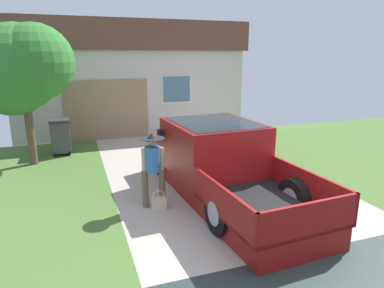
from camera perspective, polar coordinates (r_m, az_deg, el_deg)
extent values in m
cube|color=#BBAFA1|center=(9.67, 1.63, -4.35)|extent=(5.20, 9.00, 0.06)
cube|color=maroon|center=(7.67, 5.77, -7.70)|extent=(2.07, 5.38, 0.42)
cube|color=maroon|center=(7.99, 3.57, -0.59)|extent=(2.04, 2.28, 1.20)
cube|color=#1E2833|center=(7.91, 3.62, 1.92)|extent=(1.80, 2.09, 0.51)
cube|color=maroon|center=(9.41, -0.53, -0.06)|extent=(1.97, 0.98, 0.62)
cube|color=black|center=(6.40, 12.38, -10.37)|extent=(2.05, 2.36, 0.06)
cube|color=maroon|center=(5.84, 4.89, -9.73)|extent=(0.19, 2.25, 0.59)
cube|color=maroon|center=(6.85, 18.96, -6.76)|extent=(0.19, 2.25, 0.59)
cube|color=maroon|center=(5.53, 19.13, -12.04)|extent=(1.92, 0.17, 0.59)
cube|color=black|center=(8.24, -5.39, 1.73)|extent=(0.11, 0.19, 0.20)
cylinder|color=black|center=(9.11, -5.06, -2.76)|extent=(0.31, 0.81, 0.80)
cylinder|color=#9E9EA3|center=(9.11, -5.06, -2.76)|extent=(0.31, 0.46, 0.44)
cylinder|color=black|center=(9.72, 4.31, -1.63)|extent=(0.31, 0.81, 0.80)
cylinder|color=#9E9EA3|center=(9.72, 4.31, -1.63)|extent=(0.31, 0.46, 0.44)
cylinder|color=black|center=(6.20, 4.68, -11.44)|extent=(0.31, 0.81, 0.80)
cylinder|color=#9E9EA3|center=(6.20, 4.68, -11.44)|extent=(0.31, 0.46, 0.44)
cylinder|color=black|center=(7.06, 16.92, -8.69)|extent=(0.31, 0.81, 0.80)
cylinder|color=#9E9EA3|center=(7.06, 16.92, -8.69)|extent=(0.31, 0.46, 0.44)
cylinder|color=brown|center=(7.25, -7.88, -7.48)|extent=(0.13, 0.13, 0.81)
cylinder|color=brown|center=(7.30, -5.04, -7.25)|extent=(0.13, 0.13, 0.81)
cylinder|color=#3870B2|center=(7.06, -6.60, -2.54)|extent=(0.32, 0.32, 0.53)
cylinder|color=tan|center=(7.06, -8.10, -3.23)|extent=(0.09, 0.09, 0.62)
cylinder|color=tan|center=(7.11, -5.09, -3.02)|extent=(0.09, 0.09, 0.62)
sphere|color=tan|center=(6.95, -6.70, 0.55)|extent=(0.21, 0.21, 0.21)
cylinder|color=#232328|center=(6.94, -6.71, 0.93)|extent=(0.50, 0.50, 0.01)
cone|color=#232328|center=(6.93, -6.72, 1.41)|extent=(0.22, 0.22, 0.12)
cube|color=beige|center=(7.25, -5.62, -9.88)|extent=(0.29, 0.21, 0.23)
torus|color=beige|center=(7.19, -5.66, -8.68)|extent=(0.27, 0.02, 0.27)
cube|color=beige|center=(16.53, -11.30, 9.30)|extent=(8.99, 6.46, 3.30)
cube|color=brown|center=(16.48, -11.71, 17.00)|extent=(9.35, 6.72, 1.14)
cube|color=#93755B|center=(13.24, -14.05, 5.55)|extent=(3.08, 0.06, 2.24)
cube|color=slate|center=(13.68, -2.60, 9.19)|extent=(1.10, 0.05, 1.00)
cube|color=silver|center=(13.69, -2.62, 9.20)|extent=(1.23, 0.02, 1.12)
cylinder|color=brown|center=(10.91, -25.49, 1.61)|extent=(0.23, 0.23, 1.85)
sphere|color=#347C2F|center=(10.65, -24.88, 12.37)|extent=(2.15, 2.15, 2.15)
sphere|color=#347C2F|center=(10.85, -27.20, 11.43)|extent=(2.42, 2.42, 2.42)
sphere|color=#347C2F|center=(10.93, -28.23, 10.32)|extent=(2.33, 2.33, 2.33)
cube|color=#424247|center=(11.76, -21.17, 1.14)|extent=(0.58, 0.68, 0.96)
cube|color=#2E2E31|center=(11.66, -21.41, 3.66)|extent=(0.60, 0.71, 0.10)
cylinder|color=black|center=(11.62, -22.06, -1.54)|extent=(0.05, 0.18, 0.18)
cylinder|color=black|center=(11.61, -19.90, -1.36)|extent=(0.05, 0.18, 0.18)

